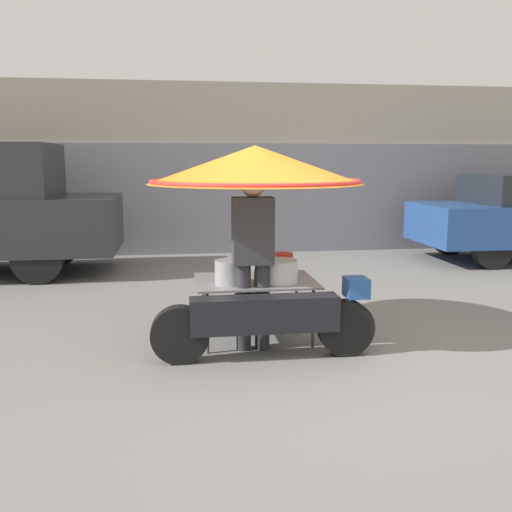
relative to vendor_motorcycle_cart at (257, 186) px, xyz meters
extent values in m
plane|color=slate|center=(0.46, -1.04, -1.54)|extent=(36.00, 36.00, 0.00)
cube|color=gray|center=(0.46, 6.49, 0.07)|extent=(28.00, 2.00, 3.23)
cube|color=slate|center=(0.46, 5.46, -0.49)|extent=(23.80, 0.06, 2.10)
cylinder|color=black|center=(0.76, -0.55, -1.28)|extent=(0.52, 0.14, 0.52)
cylinder|color=black|center=(-0.77, -0.55, -1.28)|extent=(0.52, 0.14, 0.52)
cube|color=black|center=(-0.01, -0.55, -1.12)|extent=(1.34, 0.24, 0.32)
cube|color=#234C93|center=(0.85, -0.55, -0.90)|extent=(0.20, 0.24, 0.18)
cylinder|color=black|center=(-0.01, 0.32, -1.31)|extent=(0.47, 0.14, 0.47)
cylinder|color=#515156|center=(0.50, -0.33, -1.25)|extent=(0.03, 0.03, 0.59)
cylinder|color=#515156|center=(0.50, 0.43, -1.25)|extent=(0.03, 0.03, 0.59)
cylinder|color=#515156|center=(-0.51, -0.33, -1.25)|extent=(0.03, 0.03, 0.59)
cylinder|color=#515156|center=(-0.51, 0.43, -1.25)|extent=(0.03, 0.03, 0.59)
cube|color=gray|center=(-0.01, 0.05, -0.94)|extent=(1.19, 0.90, 0.02)
cylinder|color=#B2B2B7|center=(-0.01, 0.05, -0.46)|extent=(0.03, 0.03, 0.95)
cone|color=orange|center=(-0.01, 0.05, 0.20)|extent=(2.10, 2.10, 0.37)
torus|color=red|center=(-0.01, 0.05, 0.04)|extent=(2.04, 2.04, 0.05)
cylinder|color=#939399|center=(-0.27, -0.11, -0.82)|extent=(0.30, 0.30, 0.23)
cylinder|color=silver|center=(0.20, -0.08, -0.82)|extent=(0.38, 0.38, 0.22)
cylinder|color=red|center=(0.32, 0.30, -0.82)|extent=(0.21, 0.21, 0.22)
cylinder|color=#2D2D33|center=(-0.16, -0.26, -1.13)|extent=(0.14, 0.14, 0.83)
cylinder|color=#2D2D33|center=(0.02, -0.26, -1.13)|extent=(0.14, 0.14, 0.83)
cube|color=#38383D|center=(-0.07, -0.26, -0.40)|extent=(0.38, 0.22, 0.62)
sphere|color=tan|center=(-0.07, -0.26, 0.02)|extent=(0.23, 0.23, 0.23)
cylinder|color=black|center=(4.39, 3.20, -1.21)|extent=(0.66, 0.20, 0.66)
cylinder|color=black|center=(4.39, 4.71, -1.21)|extent=(0.66, 0.20, 0.66)
cylinder|color=black|center=(-2.79, 3.09, -1.17)|extent=(0.74, 0.24, 0.74)
cylinder|color=black|center=(-2.79, 4.63, -1.17)|extent=(0.74, 0.24, 0.74)
camera|label=1|loc=(-0.77, -5.46, 0.25)|focal=40.00mm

